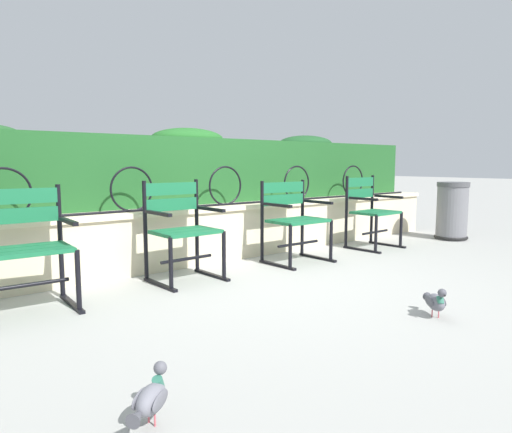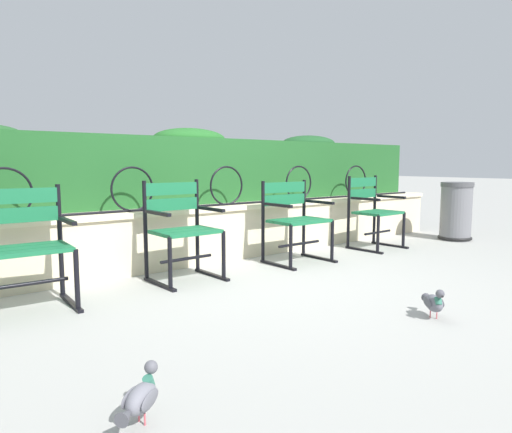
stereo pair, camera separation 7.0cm
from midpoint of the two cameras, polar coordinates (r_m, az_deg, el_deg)
The scene contains 11 objects.
ground_plane at distance 4.22m, azimuth 1.56°, elevation -7.60°, with size 60.00×60.00×0.00m, color #9E9E99.
stone_wall at distance 4.92m, azimuth -5.61°, elevation -2.05°, with size 7.42×0.41×0.59m.
iron_arch_fence at distance 4.67m, azimuth -8.03°, elevation 3.23°, with size 6.88×0.02×0.42m.
hedge_row at distance 5.31m, azimuth -8.63°, elevation 5.93°, with size 7.27×0.67×0.84m.
park_chair_leftmost at distance 3.62m, azimuth -26.38°, elevation -3.08°, with size 0.64×0.54×0.88m.
park_chair_centre_left at distance 4.14m, azimuth -8.72°, elevation -1.36°, with size 0.58×0.53×0.88m.
park_chair_centre_right at distance 4.86m, azimuth 5.18°, elevation -0.17°, with size 0.63×0.52×0.85m.
park_chair_rightmost at distance 5.82m, azimuth 14.57°, elevation 0.78°, with size 0.58×0.54×0.88m.
pigeon_near_chairs at distance 2.01m, azimuth -13.00°, elevation -20.95°, with size 0.25×0.22×0.22m.
pigeon_far_side at distance 3.37m, azimuth 21.67°, elevation -9.79°, with size 0.22×0.25×0.22m.
trash_bin at distance 6.81m, azimuth 23.73°, elevation 0.45°, with size 0.44×0.44×0.78m.
Camera 2 is at (-2.59, -3.16, 1.03)m, focal length 32.40 mm.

